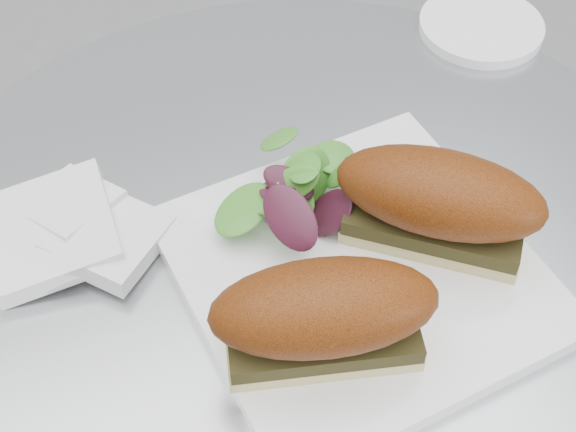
% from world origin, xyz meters
% --- Properties ---
extents(table, '(0.70, 0.70, 0.73)m').
position_xyz_m(table, '(0.00, 0.00, 0.49)').
color(table, '#B3B6BA').
rests_on(table, ground).
extents(plate, '(0.27, 0.27, 0.02)m').
position_xyz_m(plate, '(0.03, -0.02, 0.74)').
color(plate, white).
rests_on(plate, table).
extents(sandwich_left, '(0.16, 0.11, 0.08)m').
position_xyz_m(sandwich_left, '(-0.03, -0.08, 0.79)').
color(sandwich_left, tan).
rests_on(sandwich_left, plate).
extents(sandwich_right, '(0.16, 0.15, 0.08)m').
position_xyz_m(sandwich_right, '(0.09, -0.02, 0.79)').
color(sandwich_right, tan).
rests_on(sandwich_right, plate).
extents(salad, '(0.10, 0.10, 0.05)m').
position_xyz_m(salad, '(0.00, 0.05, 0.77)').
color(salad, '#519B32').
rests_on(salad, plate).
extents(napkin, '(0.17, 0.17, 0.02)m').
position_xyz_m(napkin, '(-0.16, 0.09, 0.74)').
color(napkin, white).
rests_on(napkin, table).
extents(saucer, '(0.12, 0.12, 0.01)m').
position_xyz_m(saucer, '(0.28, 0.20, 0.74)').
color(saucer, white).
rests_on(saucer, table).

